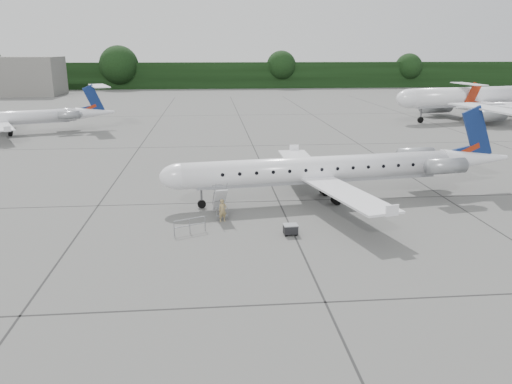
{
  "coord_description": "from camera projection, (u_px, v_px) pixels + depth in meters",
  "views": [
    {
      "loc": [
        -10.11,
        -31.2,
        11.74
      ],
      "look_at": [
        -7.1,
        1.73,
        2.3
      ],
      "focal_mm": 35.0,
      "sensor_mm": 36.0,
      "label": 1
    }
  ],
  "objects": [
    {
      "name": "airstair",
      "position": [
        220.0,
        201.0,
        36.31
      ],
      "size": [
        1.13,
        2.32,
        2.26
      ],
      "primitive_type": null,
      "rotation": [
        0.0,
        0.0,
        0.13
      ],
      "color": "white",
      "rests_on": "ground"
    },
    {
      "name": "main_regional_jet",
      "position": [
        320.0,
        157.0,
        39.44
      ],
      "size": [
        30.52,
        23.74,
        7.21
      ],
      "primitive_type": null,
      "rotation": [
        0.0,
        0.0,
        0.13
      ],
      "color": "white",
      "rests_on": "ground"
    },
    {
      "name": "baggage_cart",
      "position": [
        291.0,
        229.0,
        32.77
      ],
      "size": [
        0.94,
        0.78,
        0.78
      ],
      "primitive_type": null,
      "rotation": [
        0.0,
        0.0,
        0.06
      ],
      "color": "black",
      "rests_on": "ground"
    },
    {
      "name": "bg_narrowbody",
      "position": [
        472.0,
        87.0,
        84.72
      ],
      "size": [
        36.02,
        29.52,
        11.32
      ],
      "primitive_type": null,
      "rotation": [
        0.0,
        0.0,
        0.24
      ],
      "color": "white",
      "rests_on": "ground"
    },
    {
      "name": "treeline",
      "position": [
        241.0,
        75.0,
        157.37
      ],
      "size": [
        260.0,
        4.0,
        8.0
      ],
      "primitive_type": "cube",
      "color": "black",
      "rests_on": "ground"
    },
    {
      "name": "ground",
      "position": [
        362.0,
        229.0,
        33.98
      ],
      "size": [
        320.0,
        320.0,
        0.0
      ],
      "primitive_type": "plane",
      "color": "#585855",
      "rests_on": "ground"
    },
    {
      "name": "bg_regional_left",
      "position": [
        0.0,
        112.0,
        70.19
      ],
      "size": [
        30.28,
        25.86,
        6.73
      ],
      "primitive_type": null,
      "rotation": [
        0.0,
        0.0,
        0.34
      ],
      "color": "white",
      "rests_on": "ground"
    },
    {
      "name": "passenger",
      "position": [
        223.0,
        210.0,
        35.21
      ],
      "size": [
        0.69,
        0.55,
        1.64
      ],
      "primitive_type": "imported",
      "rotation": [
        0.0,
        0.0,
        0.3
      ],
      "color": "#947F50",
      "rests_on": "ground"
    },
    {
      "name": "safety_railing",
      "position": [
        190.0,
        226.0,
        33.04
      ],
      "size": [
        2.04,
        0.98,
        1.0
      ],
      "primitive_type": null,
      "rotation": [
        0.0,
        0.0,
        0.43
      ],
      "color": "gray",
      "rests_on": "ground"
    }
  ]
}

